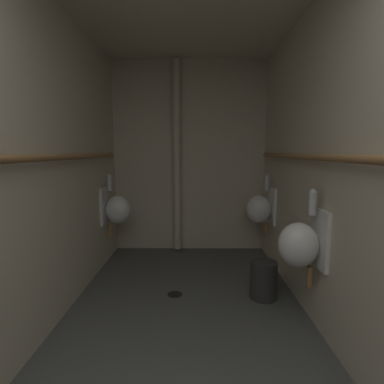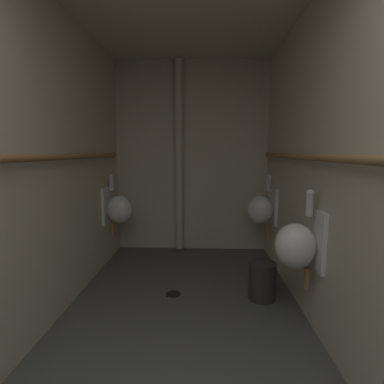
{
  "view_description": "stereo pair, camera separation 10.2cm",
  "coord_description": "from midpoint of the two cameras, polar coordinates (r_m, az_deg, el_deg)",
  "views": [
    {
      "loc": [
        0.07,
        -0.2,
        1.36
      ],
      "look_at": [
        0.04,
        2.91,
        0.93
      ],
      "focal_mm": 27.74,
      "sensor_mm": 36.0,
      "label": 1
    },
    {
      "loc": [
        0.17,
        -0.2,
        1.36
      ],
      "look_at": [
        0.04,
        2.91,
        0.93
      ],
      "focal_mm": 27.74,
      "sensor_mm": 36.0,
      "label": 2
    }
  ],
  "objects": [
    {
      "name": "supply_pipe_left",
      "position": [
        2.38,
        -26.62,
        5.97
      ],
      "size": [
        0.06,
        3.19,
        0.06
      ],
      "color": "#9E7042"
    },
    {
      "name": "floor_drain",
      "position": [
        3.0,
        -4.35,
        -18.98
      ],
      "size": [
        0.14,
        0.14,
        0.01
      ],
      "primitive_type": "cylinder",
      "color": "black",
      "rests_on": "ground"
    },
    {
      "name": "urinal_left_mid",
      "position": [
        3.69,
        -15.17,
        -3.14
      ],
      "size": [
        0.32,
        0.3,
        0.76
      ],
      "color": "white"
    },
    {
      "name": "urinal_right_far",
      "position": [
        3.67,
        12.28,
        -3.11
      ],
      "size": [
        0.32,
        0.3,
        0.76
      ],
      "color": "white"
    },
    {
      "name": "standpipe_back_wall",
      "position": [
        3.97,
        -3.68,
        6.61
      ],
      "size": [
        0.1,
        0.1,
        2.5
      ],
      "primitive_type": "cylinder",
      "color": "beige",
      "rests_on": "ground"
    },
    {
      "name": "floor",
      "position": [
        2.54,
        -2.57,
        -25.58
      ],
      "size": [
        2.16,
        3.96,
        0.08
      ],
      "primitive_type": "cube",
      "color": "#4C4F4C",
      "rests_on": "ground"
    },
    {
      "name": "waste_bin",
      "position": [
        2.93,
        12.58,
        -16.15
      ],
      "size": [
        0.25,
        0.25,
        0.35
      ],
      "primitive_type": "cylinder",
      "color": "#2D2D2D",
      "rests_on": "ground"
    },
    {
      "name": "wall_right",
      "position": [
        2.31,
        24.25,
        5.07
      ],
      "size": [
        0.06,
        3.96,
        2.55
      ],
      "primitive_type": "cube",
      "color": "beige",
      "rests_on": "ground"
    },
    {
      "name": "wall_left",
      "position": [
        2.42,
        -28.55,
        4.9
      ],
      "size": [
        0.06,
        3.96,
        2.55
      ],
      "primitive_type": "cube",
      "color": "beige",
      "rests_on": "ground"
    },
    {
      "name": "supply_pipe_right",
      "position": [
        2.31,
        21.93,
        6.19
      ],
      "size": [
        0.06,
        3.21,
        0.06
      ],
      "color": "#9E7042"
    },
    {
      "name": "wall_back",
      "position": [
        4.07,
        -1.24,
        6.66
      ],
      "size": [
        2.16,
        0.06,
        2.55
      ],
      "primitive_type": "cube",
      "color": "beige",
      "rests_on": "ground"
    },
    {
      "name": "urinal_right_mid",
      "position": [
        2.38,
        19.08,
        -9.32
      ],
      "size": [
        0.32,
        0.3,
        0.76
      ],
      "color": "white"
    }
  ]
}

